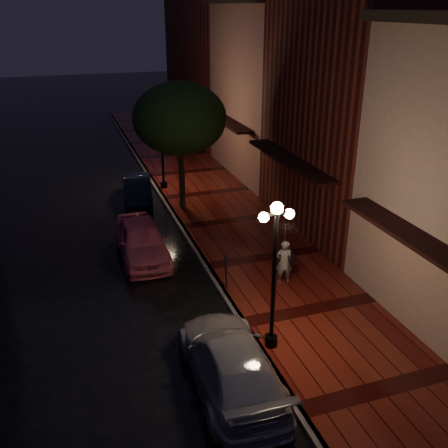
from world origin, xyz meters
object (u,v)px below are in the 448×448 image
object	(u,v)px
street_tree	(180,121)
parking_meter	(226,268)
streetlamp_near	(274,268)
pink_car	(141,240)
navy_car	(137,189)
woman_with_umbrella	(285,244)
streetlamp_far	(162,142)
silver_car	(231,363)

from	to	relation	value
street_tree	parking_meter	xyz separation A→B (m)	(-0.46, -7.68, -3.33)
streetlamp_near	pink_car	distance (m)	7.40
parking_meter	navy_car	bearing A→B (deg)	104.59
woman_with_umbrella	pink_car	bearing A→B (deg)	-29.40
streetlamp_far	parking_meter	bearing A→B (deg)	-91.07
navy_car	woman_with_umbrella	size ratio (longest dim) A/B	1.69
streetlamp_near	parking_meter	bearing A→B (deg)	93.45
streetlamp_near	street_tree	world-z (taller)	street_tree
navy_car	parking_meter	world-z (taller)	parking_meter
woman_with_umbrella	parking_meter	distance (m)	2.12
street_tree	parking_meter	bearing A→B (deg)	-93.42
silver_car	streetlamp_near	bearing A→B (deg)	-144.97
street_tree	pink_car	distance (m)	6.14
streetlamp_near	parking_meter	distance (m)	3.72
streetlamp_far	navy_car	world-z (taller)	streetlamp_far
street_tree	parking_meter	size ratio (longest dim) A/B	4.57
silver_car	woman_with_umbrella	world-z (taller)	woman_with_umbrella
streetlamp_near	street_tree	bearing A→B (deg)	88.65
streetlamp_far	woman_with_umbrella	world-z (taller)	streetlamp_far
streetlamp_near	navy_car	world-z (taller)	streetlamp_near
streetlamp_near	parking_meter	size ratio (longest dim) A/B	3.39
streetlamp_near	street_tree	distance (m)	11.12
navy_car	streetlamp_near	bearing A→B (deg)	-75.36
streetlamp_near	streetlamp_far	bearing A→B (deg)	90.00
street_tree	navy_car	size ratio (longest dim) A/B	1.54
pink_car	woman_with_umbrella	bearing A→B (deg)	-40.91
pink_car	silver_car	bearing A→B (deg)	-83.20
silver_car	parking_meter	bearing A→B (deg)	-105.07
streetlamp_near	pink_car	size ratio (longest dim) A/B	1.00
streetlamp_far	woman_with_umbrella	size ratio (longest dim) A/B	1.94
pink_car	woman_with_umbrella	xyz separation A→B (m)	(4.22, -3.69, 0.89)
woman_with_umbrella	parking_meter	bearing A→B (deg)	3.93
streetlamp_far	street_tree	distance (m)	3.44
navy_car	parking_meter	distance (m)	9.64
woman_with_umbrella	streetlamp_near	bearing A→B (deg)	71.36
street_tree	pink_car	xyz separation A→B (m)	(-2.70, -4.26, -3.51)
silver_car	street_tree	bearing A→B (deg)	-96.28
silver_car	woman_with_umbrella	xyz separation A→B (m)	(3.33, 4.04, 0.92)
silver_car	woman_with_umbrella	bearing A→B (deg)	-127.23
pink_car	navy_car	bearing A→B (deg)	82.07
pink_car	streetlamp_near	bearing A→B (deg)	-69.86
street_tree	woman_with_umbrella	xyz separation A→B (m)	(1.52, -7.95, -2.62)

